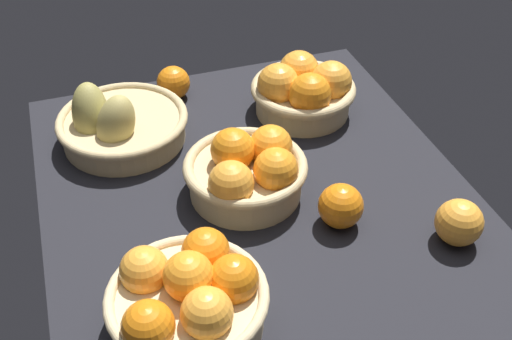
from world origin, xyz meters
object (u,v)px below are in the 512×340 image
(basket_center, at_px, (248,171))
(loose_orange_back_gap, at_px, (173,83))
(basket_near_right, at_px, (304,90))
(basket_far_right_pears, at_px, (119,125))
(basket_far_left, at_px, (188,299))
(loose_orange_front_gap, at_px, (459,222))
(loose_orange_side_gap, at_px, (341,206))

(basket_center, bearing_deg, loose_orange_back_gap, 8.91)
(loose_orange_back_gap, bearing_deg, basket_center, -171.09)
(basket_near_right, bearing_deg, loose_orange_back_gap, 59.64)
(basket_near_right, bearing_deg, basket_far_right_pears, 87.18)
(basket_far_left, height_order, loose_orange_back_gap, basket_far_left)
(basket_near_right, relative_size, basket_center, 0.99)
(basket_far_left, bearing_deg, loose_orange_back_gap, -10.50)
(basket_far_right_pears, distance_m, loose_orange_front_gap, 0.63)
(basket_near_right, xyz_separation_m, loose_orange_side_gap, (-0.32, 0.06, -0.01))
(basket_near_right, distance_m, loose_orange_side_gap, 0.32)
(basket_far_right_pears, bearing_deg, basket_far_left, -176.78)
(basket_near_right, height_order, basket_far_left, basket_far_left)
(basket_center, distance_m, basket_far_right_pears, 0.29)
(basket_center, bearing_deg, loose_orange_side_gap, -134.11)
(basket_center, xyz_separation_m, basket_far_left, (-0.23, 0.16, 0.00))
(basket_far_right_pears, relative_size, loose_orange_back_gap, 3.57)
(loose_orange_front_gap, bearing_deg, basket_far_left, 92.94)
(basket_near_right, bearing_deg, basket_far_left, 141.85)
(basket_center, distance_m, loose_orange_back_gap, 0.34)
(loose_orange_front_gap, bearing_deg, basket_center, 53.09)
(basket_far_left, bearing_deg, loose_orange_front_gap, -87.06)
(basket_near_right, xyz_separation_m, basket_far_left, (-0.43, 0.34, -0.00))
(loose_orange_side_gap, bearing_deg, loose_orange_back_gap, 20.73)
(basket_near_right, distance_m, basket_far_left, 0.55)
(loose_orange_back_gap, height_order, loose_orange_side_gap, loose_orange_side_gap)
(loose_orange_front_gap, height_order, loose_orange_back_gap, loose_orange_front_gap)
(basket_center, relative_size, loose_orange_front_gap, 2.81)
(loose_orange_front_gap, xyz_separation_m, loose_orange_back_gap, (0.54, 0.33, -0.00))
(basket_far_left, relative_size, loose_orange_side_gap, 3.00)
(basket_far_left, relative_size, loose_orange_back_gap, 3.20)
(basket_center, relative_size, basket_far_left, 0.95)
(basket_far_right_pears, height_order, loose_orange_side_gap, basket_far_right_pears)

